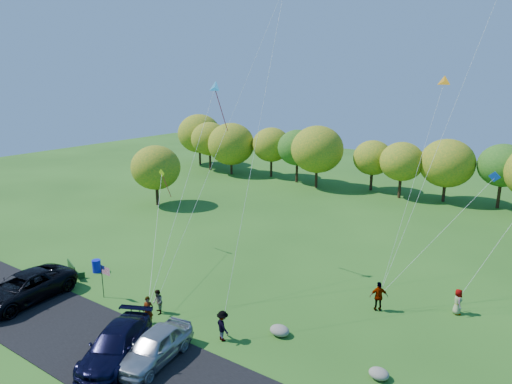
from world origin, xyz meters
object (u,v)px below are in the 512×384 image
(flyer_b, at_px, (158,302))
(trash_barrel, at_px, (97,266))
(flyer_d, at_px, (379,296))
(minivan_dark, at_px, (24,288))
(flyer_c, at_px, (223,326))
(park_bench, at_px, (73,269))
(minivan_silver, at_px, (155,346))
(flyer_e, at_px, (458,302))
(flyer_a, at_px, (148,311))
(minivan_navy, at_px, (116,345))

(flyer_b, distance_m, trash_barrel, 8.70)
(flyer_b, relative_size, flyer_d, 0.82)
(minivan_dark, height_order, flyer_d, flyer_d)
(minivan_dark, height_order, trash_barrel, minivan_dark)
(flyer_b, distance_m, flyer_c, 5.21)
(park_bench, bearing_deg, minivan_silver, 3.57)
(flyer_b, relative_size, flyer_e, 0.96)
(minivan_silver, distance_m, flyer_c, 3.94)
(flyer_a, height_order, flyer_b, flyer_a)
(flyer_b, bearing_deg, flyer_c, 35.86)
(minivan_dark, xyz_separation_m, minivan_navy, (10.19, -0.76, -0.10))
(flyer_a, height_order, flyer_e, flyer_a)
(flyer_d, xyz_separation_m, flyer_e, (4.21, 2.41, -0.15))
(minivan_dark, relative_size, park_bench, 3.44)
(flyer_a, distance_m, flyer_e, 19.12)
(minivan_silver, bearing_deg, minivan_navy, -158.53)
(minivan_dark, bearing_deg, park_bench, 96.47)
(flyer_c, distance_m, flyer_e, 14.79)
(minivan_silver, bearing_deg, park_bench, 154.77)
(minivan_navy, height_order, flyer_e, minivan_navy)
(flyer_c, bearing_deg, park_bench, 24.14)
(minivan_navy, distance_m, flyer_b, 4.97)
(flyer_a, distance_m, flyer_b, 1.27)
(minivan_dark, relative_size, minivan_silver, 1.35)
(park_bench, bearing_deg, flyer_d, 41.58)
(flyer_d, distance_m, park_bench, 22.02)
(flyer_e, xyz_separation_m, park_bench, (-24.73, -10.38, -0.23))
(flyer_b, height_order, trash_barrel, flyer_b)
(minivan_navy, height_order, flyer_c, flyer_c)
(flyer_a, xyz_separation_m, flyer_b, (-0.44, 1.19, -0.09))
(park_bench, xyz_separation_m, trash_barrel, (0.76, 1.52, -0.11))
(flyer_b, xyz_separation_m, flyer_c, (5.21, -0.03, 0.10))
(flyer_d, relative_size, park_bench, 1.00)
(flyer_d, bearing_deg, flyer_c, 21.81)
(flyer_c, bearing_deg, flyer_a, 38.99)
(minivan_silver, bearing_deg, flyer_c, 56.90)
(minivan_dark, relative_size, flyer_a, 3.80)
(park_bench, bearing_deg, flyer_a, 11.85)
(minivan_navy, distance_m, flyer_d, 15.99)
(flyer_b, height_order, flyer_c, flyer_c)
(trash_barrel, bearing_deg, flyer_d, 18.08)
(minivan_navy, distance_m, trash_barrel, 12.13)
(flyer_b, relative_size, trash_barrel, 1.65)
(flyer_e, bearing_deg, minivan_navy, 111.46)
(park_bench, bearing_deg, flyer_e, 43.12)
(flyer_a, relative_size, flyer_e, 1.07)
(minivan_silver, xyz_separation_m, park_bench, (-12.84, 3.87, -0.31))
(flyer_a, height_order, park_bench, flyer_a)
(minivan_navy, height_order, trash_barrel, minivan_navy)
(flyer_b, height_order, flyer_d, flyer_d)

